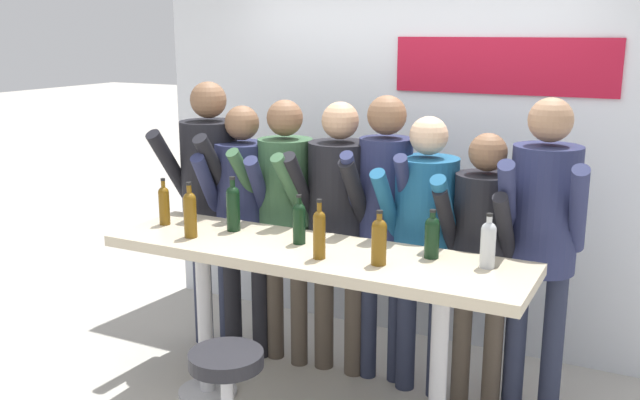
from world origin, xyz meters
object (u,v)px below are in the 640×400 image
person_far_right (482,242)px  wine_bottle_4 (299,221)px  person_left (243,205)px  wine_bottle_7 (432,235)px  person_right (425,227)px  wine_bottle_5 (488,242)px  wine_bottle_3 (164,204)px  tasting_table (312,276)px  wine_bottle_0 (319,232)px  person_far_left (210,187)px  wine_bottle_2 (190,212)px  bar_stool (227,400)px  wine_bottle_6 (379,239)px  person_center (339,210)px  wine_bottle_1 (233,206)px  person_center_left (285,203)px  person_center_right (385,206)px  person_rightmost (543,225)px

person_far_right → wine_bottle_4: bearing=-146.0°
person_left → wine_bottle_7: 1.49m
person_right → wine_bottle_5: (0.49, -0.49, 0.11)m
wine_bottle_5 → wine_bottle_3: bearing=-177.3°
person_left → wine_bottle_3: 0.59m
tasting_table → person_left: bearing=144.6°
person_far_right → wine_bottle_0: person_far_right is taller
person_far_left → wine_bottle_2: size_ratio=5.80×
bar_stool → wine_bottle_4: (-0.04, 0.78, 0.68)m
person_right → wine_bottle_6: bearing=-88.8°
person_center → wine_bottle_7: (0.77, -0.49, 0.07)m
tasting_table → bar_stool: bearing=-95.8°
person_far_right → wine_bottle_1: (-1.35, -0.49, 0.17)m
person_far_right → wine_bottle_5: size_ratio=5.91×
person_center_left → wine_bottle_4: 0.69m
person_center → wine_bottle_2: bearing=-127.5°
wine_bottle_3 → wine_bottle_5: bearing=2.7°
wine_bottle_5 → wine_bottle_7: size_ratio=1.08×
person_center_right → person_far_right: bearing=-15.3°
person_center_right → wine_bottle_6: person_center_right is taller
bar_stool → wine_bottle_3: (-0.95, 0.76, 0.69)m
wine_bottle_1 → wine_bottle_2: size_ratio=1.01×
tasting_table → wine_bottle_0: bearing=-49.1°
person_far_left → person_center_left: 0.57m
person_rightmost → wine_bottle_1: person_rightmost is taller
tasting_table → bar_stool: tasting_table is taller
person_left → person_center: (0.66, 0.07, 0.03)m
wine_bottle_7 → person_center: bearing=147.1°
tasting_table → person_right: size_ratio=1.38×
person_far_left → wine_bottle_0: (1.19, -0.72, 0.03)m
wine_bottle_3 → wine_bottle_7: (1.64, 0.11, -0.01)m
person_center → person_right: 0.57m
person_center → wine_bottle_4: size_ratio=6.40×
wine_bottle_2 → wine_bottle_4: 0.63m
tasting_table → wine_bottle_4: wine_bottle_4 is taller
bar_stool → person_center: size_ratio=0.41×
person_center_left → tasting_table: bearing=-44.8°
wine_bottle_1 → wine_bottle_6: bearing=-10.8°
person_center_right → wine_bottle_1: bearing=-152.1°
person_left → person_center_left: bearing=-4.0°
wine_bottle_3 → wine_bottle_4: 0.91m
person_center → person_right: (0.57, -0.03, -0.03)m
wine_bottle_3 → wine_bottle_5: 1.94m
person_center_left → bar_stool: bearing=-66.7°
person_far_right → person_right: bearing=-179.4°
person_far_right → wine_bottle_0: bearing=-130.0°
wine_bottle_0 → tasting_table: bearing=130.9°
person_left → person_far_right: size_ratio=1.05×
bar_stool → wine_bottle_7: (0.69, 0.87, 0.68)m
person_far_left → person_far_right: (1.86, -0.00, -0.13)m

